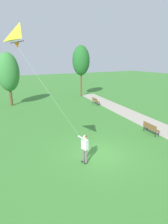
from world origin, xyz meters
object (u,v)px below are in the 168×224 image
person_kite_flyer (85,146)px  tree_lakeside_far (8,72)px  park_bench_far_walkway (96,101)px  tree_lakeside_near (81,61)px  flying_kite (21,36)px  park_bench_near_walkway (151,128)px

person_kite_flyer → tree_lakeside_far: size_ratio=0.28×
park_bench_far_walkway → tree_lakeside_near: tree_lakeside_near is taller
tree_lakeside_far → park_bench_far_walkway: bearing=-26.3°
flying_kite → park_bench_near_walkway: size_ratio=3.49×
flying_kite → tree_lakeside_far: 17.31m
person_kite_flyer → tree_lakeside_near: size_ratio=0.23×
park_bench_far_walkway → tree_lakeside_near: size_ratio=0.20×
tree_lakeside_far → tree_lakeside_near: bearing=5.3°
flying_kite → tree_lakeside_far: size_ratio=0.81×
park_bench_near_walkway → park_bench_far_walkway: size_ratio=1.00×
person_kite_flyer → flying_kite: 6.48m
park_bench_near_walkway → tree_lakeside_near: tree_lakeside_near is taller
person_kite_flyer → park_bench_near_walkway: (6.73, 1.16, -0.54)m
tree_lakeside_near → park_bench_far_walkway: bearing=-99.4°
tree_lakeside_far → tree_lakeside_near: size_ratio=0.85×
person_kite_flyer → park_bench_far_walkway: bearing=55.0°
person_kite_flyer → tree_lakeside_near: tree_lakeside_near is taller
park_bench_far_walkway → tree_lakeside_near: bearing=80.6°
tree_lakeside_near → person_kite_flyer: bearing=-117.6°
person_kite_flyer → tree_lakeside_far: tree_lakeside_far is taller
park_bench_near_walkway → flying_kite: bearing=-169.4°
flying_kite → tree_lakeside_near: tree_lakeside_near is taller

